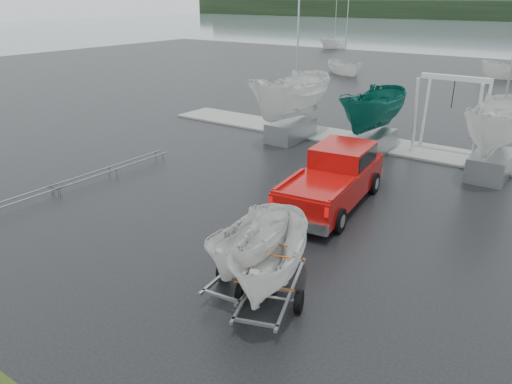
# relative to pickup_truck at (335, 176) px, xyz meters

# --- Properties ---
(ground_plane) EXTENTS (120.00, 120.00, 0.00)m
(ground_plane) POSITION_rel_pickup_truck_xyz_m (-0.86, -4.02, -1.15)
(ground_plane) COLOR black
(ground_plane) RESTS_ON ground
(dock) EXTENTS (30.00, 3.00, 0.12)m
(dock) POSITION_rel_pickup_truck_xyz_m (-0.86, 8.98, -1.10)
(dock) COLOR #979791
(dock) RESTS_ON ground
(pickup_truck) EXTENTS (3.06, 6.85, 2.21)m
(pickup_truck) POSITION_rel_pickup_truck_xyz_m (0.00, 0.00, 0.00)
(pickup_truck) COLOR #A00A08
(pickup_truck) RESTS_ON ground
(trailer_hitched) EXTENTS (1.84, 3.72, 4.33)m
(trailer_hitched) POSITION_rel_pickup_truck_xyz_m (0.82, -6.80, 1.21)
(trailer_hitched) COLOR gray
(trailer_hitched) RESTS_ON ground
(trailer_parked) EXTENTS (2.32, 3.79, 4.95)m
(trailer_parked) POSITION_rel_pickup_truck_xyz_m (1.87, -7.30, 1.54)
(trailer_parked) COLOR gray
(trailer_parked) RESTS_ON ground
(boat_hoist) EXTENTS (3.30, 2.18, 4.12)m
(boat_hoist) POSITION_rel_pickup_truck_xyz_m (1.78, 8.98, 1.52)
(boat_hoist) COLOR silver
(boat_hoist) RESTS_ON ground
(keelboat_0) EXTENTS (2.66, 3.20, 10.84)m
(keelboat_0) POSITION_rel_pickup_truck_xyz_m (-6.38, 6.98, 3.08)
(keelboat_0) COLOR gray
(keelboat_0) RESTS_ON ground
(keelboat_1) EXTENTS (2.28, 3.20, 7.17)m
(keelboat_1) POSITION_rel_pickup_truck_xyz_m (-1.55, 7.18, 2.45)
(keelboat_1) COLOR gray
(keelboat_1) RESTS_ON ground
(keelboat_2) EXTENTS (2.41, 3.20, 10.58)m
(keelboat_2) POSITION_rel_pickup_truck_xyz_m (4.41, 6.98, 2.68)
(keelboat_2) COLOR gray
(keelboat_2) RESTS_ON ground
(mast_rack_0) EXTENTS (0.56, 6.50, 0.06)m
(mast_rack_0) POSITION_rel_pickup_truck_xyz_m (-9.86, -3.02, -0.80)
(mast_rack_0) COLOR gray
(mast_rack_0) RESTS_ON ground
(moored_boat_0) EXTENTS (3.17, 3.15, 10.96)m
(moored_boat_0) POSITION_rel_pickup_truck_xyz_m (-15.49, 32.37, -1.14)
(moored_boat_0) COLOR silver
(moored_boat_0) RESTS_ON ground
(moored_boat_4) EXTENTS (2.90, 2.97, 11.55)m
(moored_boat_4) POSITION_rel_pickup_truck_xyz_m (-29.23, 56.81, -1.15)
(moored_boat_4) COLOR silver
(moored_boat_4) RESTS_ON ground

